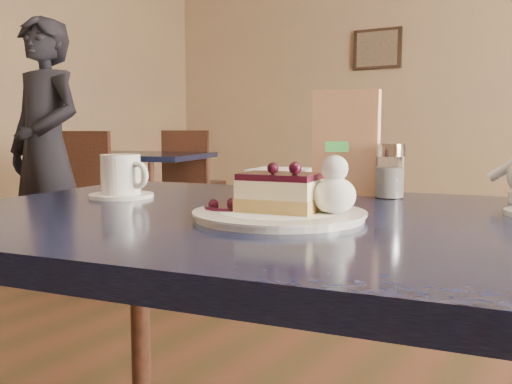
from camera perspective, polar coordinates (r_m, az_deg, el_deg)
The scene contains 11 objects.
main_table at distance 0.98m, azimuth 3.41°, elevation -6.91°, with size 1.34×1.00×0.77m.
dessert_plate at distance 0.91m, azimuth 2.35°, elevation -2.32°, with size 0.27×0.27×0.01m, color white.
cheesecake_slice at distance 0.91m, azimuth 2.36°, elevation -0.06°, with size 0.14×0.11×0.06m.
whipped_cream at distance 0.89m, azimuth 7.83°, elevation -0.32°, with size 0.07×0.07×0.06m.
berry_sauce at distance 0.94m, azimuth -2.72°, elevation -1.50°, with size 0.08×0.08×0.01m, color #310C1D.
coffee_set at distance 1.22m, azimuth -13.27°, elevation 1.34°, with size 0.14×0.13×0.09m.
menu_card at distance 1.25m, azimuth 8.96°, elevation 4.89°, with size 0.14×0.03×0.23m, color beige.
sugar_shaker at distance 1.20m, azimuth 13.23°, elevation 2.11°, with size 0.06×0.06×0.11m.
napkin_stack at distance 1.32m, azimuth 2.38°, elevation 1.23°, with size 0.12×0.12×0.05m, color white.
bg_table_far_left at distance 4.43m, azimuth -11.45°, elevation -4.68°, with size 1.13×1.75×1.17m.
patron at distance 3.64m, azimuth -20.30°, elevation 4.00°, with size 0.57×0.37×1.57m, color black.
Camera 1 is at (0.59, -0.63, 0.91)m, focal length 40.00 mm.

